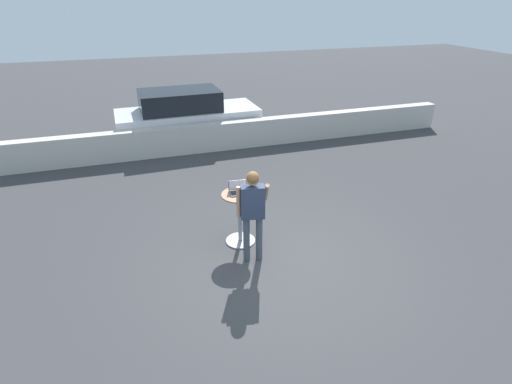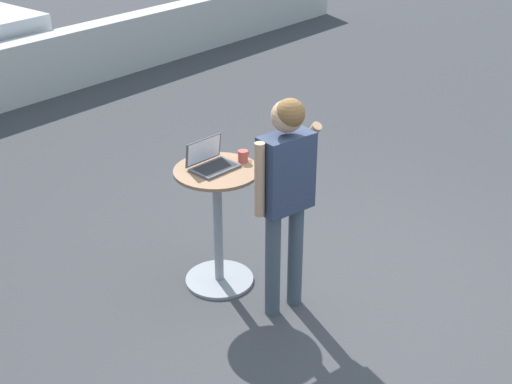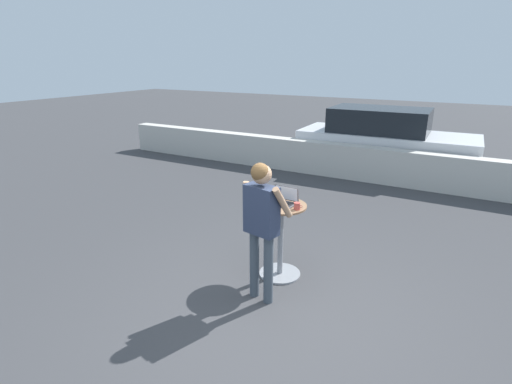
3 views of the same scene
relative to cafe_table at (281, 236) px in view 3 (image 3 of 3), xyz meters
The scene contains 7 objects.
ground_plane 1.14m from the cafe_table, 62.76° to the right, with size 50.00×50.00×0.00m, color #3D3D3F.
pavement_kerb 4.81m from the cafe_table, 84.51° to the left, with size 15.02×0.35×0.78m.
cafe_table is the anchor object (origin of this frame).
laptop 0.47m from the cafe_table, 86.78° to the left, with size 0.35×0.27×0.21m.
coffee_mug 0.52m from the cafe_table, 12.59° to the right, with size 0.11×0.08×0.09m.
standing_person 0.78m from the cafe_table, 85.27° to the right, with size 0.56×0.32×1.65m.
parked_car_near_street 5.81m from the cafe_table, 90.20° to the left, with size 4.19×1.83×1.54m.
Camera 3 is at (1.53, -3.27, 2.69)m, focal length 28.00 mm.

